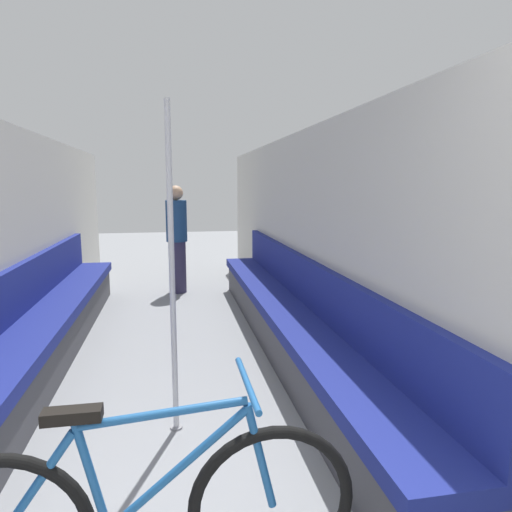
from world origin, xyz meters
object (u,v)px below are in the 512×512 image
object	(u,v)px
bench_seat_row_right	(288,321)
passenger_standing	(177,238)
bench_seat_row_left	(41,335)
grab_pole_near	(172,277)

from	to	relation	value
bench_seat_row_right	passenger_standing	bearing A→B (deg)	110.30
bench_seat_row_left	bench_seat_row_right	size ratio (longest dim) A/B	1.00
grab_pole_near	bench_seat_row_right	bearing A→B (deg)	48.79
bench_seat_row_left	bench_seat_row_right	xyz separation A→B (m)	(2.17, 0.00, 0.00)
bench_seat_row_right	passenger_standing	size ratio (longest dim) A/B	3.45
bench_seat_row_left	passenger_standing	distance (m)	2.94
bench_seat_row_left	bench_seat_row_right	world-z (taller)	same
bench_seat_row_right	grab_pole_near	world-z (taller)	grab_pole_near
grab_pole_near	passenger_standing	size ratio (longest dim) A/B	1.33
bench_seat_row_left	passenger_standing	size ratio (longest dim) A/B	3.45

